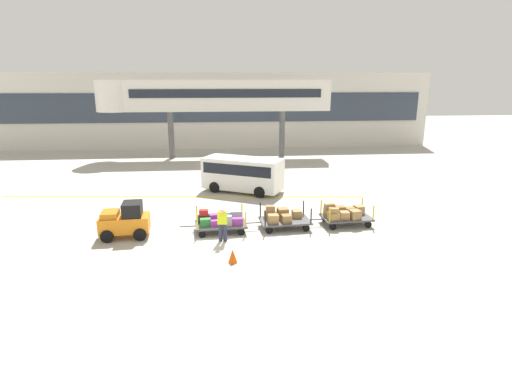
% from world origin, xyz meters
% --- Properties ---
extents(ground_plane, '(120.00, 120.00, 0.00)m').
position_xyz_m(ground_plane, '(0.00, 0.00, 0.00)').
color(ground_plane, '#B2ADA0').
extents(apron_lead_line, '(21.40, 2.26, 0.01)m').
position_xyz_m(apron_lead_line, '(-1.69, 7.28, 0.00)').
color(apron_lead_line, yellow).
rests_on(apron_lead_line, ground_plane).
extents(terminal_building, '(44.04, 2.51, 7.41)m').
position_xyz_m(terminal_building, '(0.00, 25.98, 3.71)').
color(terminal_building, beige).
rests_on(terminal_building, ground_plane).
extents(jet_bridge, '(19.94, 3.00, 6.70)m').
position_xyz_m(jet_bridge, '(-0.46, 19.99, 5.35)').
color(jet_bridge, silver).
rests_on(jet_bridge, ground_plane).
extents(baggage_tug, '(2.17, 1.35, 1.58)m').
position_xyz_m(baggage_tug, '(-3.66, 0.97, 0.75)').
color(baggage_tug, orange).
rests_on(baggage_tug, ground_plane).
extents(baggage_cart_lead, '(3.04, 1.55, 1.10)m').
position_xyz_m(baggage_cart_lead, '(0.48, 1.28, 0.50)').
color(baggage_cart_lead, '#4C4C4F').
rests_on(baggage_cart_lead, ground_plane).
extents(baggage_cart_middle, '(3.04, 1.55, 1.10)m').
position_xyz_m(baggage_cart_middle, '(3.37, 1.53, 0.50)').
color(baggage_cart_middle, '#4C4C4F').
rests_on(baggage_cart_middle, ground_plane).
extents(baggage_cart_tail, '(3.04, 1.55, 1.10)m').
position_xyz_m(baggage_cart_tail, '(6.38, 1.67, 0.53)').
color(baggage_cart_tail, '#4C4C4F').
rests_on(baggage_cart_tail, ground_plane).
extents(baggage_handler, '(0.43, 0.45, 1.56)m').
position_xyz_m(baggage_handler, '(0.57, 0.03, 0.87)').
color(baggage_handler, '#2D334C').
rests_on(baggage_handler, ground_plane).
extents(shuttle_van, '(5.13, 3.92, 2.10)m').
position_xyz_m(shuttle_van, '(1.92, 8.14, 1.23)').
color(shuttle_van, white).
rests_on(shuttle_van, ground_plane).
extents(safety_cone_near, '(0.36, 0.36, 0.55)m').
position_xyz_m(safety_cone_near, '(0.92, -2.10, 0.28)').
color(safety_cone_near, '#EA590F').
rests_on(safety_cone_near, ground_plane).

